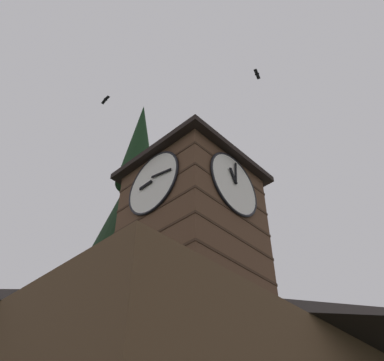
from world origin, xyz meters
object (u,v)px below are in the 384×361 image
(pine_tree_behind, at_px, (119,326))
(flying_bird_high, at_px, (106,100))
(clock_tower, at_px, (193,215))
(flying_bird_low, at_px, (257,74))

(pine_tree_behind, xyz_separation_m, flying_bird_high, (2.92, 0.58, 10.97))
(pine_tree_behind, distance_m, flying_bird_high, 11.36)
(clock_tower, distance_m, pine_tree_behind, 5.38)
(flying_bird_high, relative_size, flying_bird_low, 0.90)
(pine_tree_behind, xyz_separation_m, flying_bird_low, (-3.08, 6.23, 13.78))
(clock_tower, relative_size, pine_tree_behind, 0.41)
(pine_tree_behind, distance_m, flying_bird_low, 15.44)
(clock_tower, bearing_deg, flying_bird_high, -53.68)
(clock_tower, bearing_deg, pine_tree_behind, -93.01)
(flying_bird_high, height_order, flying_bird_low, flying_bird_low)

